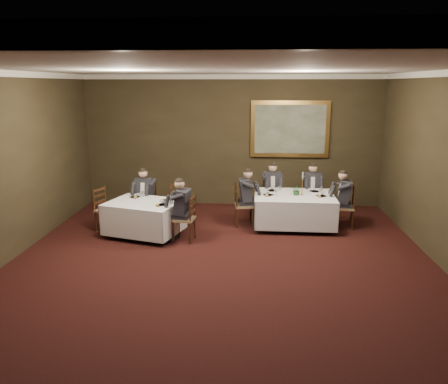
# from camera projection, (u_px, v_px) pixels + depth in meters

# --- Properties ---
(ground) EXTENTS (10.00, 10.00, 0.00)m
(ground) POSITION_uv_depth(u_px,v_px,m) (218.00, 282.00, 7.37)
(ground) COLOR black
(ground) RESTS_ON ground
(ceiling) EXTENTS (8.00, 10.00, 0.10)m
(ceiling) POSITION_uv_depth(u_px,v_px,m) (218.00, 67.00, 6.53)
(ceiling) COLOR silver
(ceiling) RESTS_ON back_wall
(back_wall) EXTENTS (8.00, 0.10, 3.50)m
(back_wall) POSITION_uv_depth(u_px,v_px,m) (232.00, 141.00, 11.80)
(back_wall) COLOR #302918
(back_wall) RESTS_ON ground
(crown_molding) EXTENTS (8.00, 10.00, 0.12)m
(crown_molding) POSITION_uv_depth(u_px,v_px,m) (218.00, 71.00, 6.55)
(crown_molding) COLOR white
(crown_molding) RESTS_ON back_wall
(table_main) EXTENTS (1.87, 1.44, 0.67)m
(table_main) POSITION_uv_depth(u_px,v_px,m) (294.00, 208.00, 10.17)
(table_main) COLOR black
(table_main) RESTS_ON ground
(table_second) EXTENTS (1.81, 1.57, 0.67)m
(table_second) POSITION_uv_depth(u_px,v_px,m) (144.00, 216.00, 9.55)
(table_second) COLOR black
(table_second) RESTS_ON ground
(chair_main_backleft) EXTENTS (0.49, 0.47, 1.00)m
(chair_main_backleft) POSITION_uv_depth(u_px,v_px,m) (271.00, 203.00, 11.17)
(chair_main_backleft) COLOR olive
(chair_main_backleft) RESTS_ON ground
(diner_main_backleft) EXTENTS (0.46, 0.53, 1.35)m
(diner_main_backleft) POSITION_uv_depth(u_px,v_px,m) (272.00, 195.00, 11.11)
(diner_main_backleft) COLOR black
(diner_main_backleft) RESTS_ON chair_main_backleft
(chair_main_backright) EXTENTS (0.46, 0.44, 1.00)m
(chair_main_backright) POSITION_uv_depth(u_px,v_px,m) (311.00, 204.00, 11.09)
(chair_main_backright) COLOR olive
(chair_main_backright) RESTS_ON ground
(diner_main_backright) EXTENTS (0.44, 0.50, 1.35)m
(diner_main_backright) POSITION_uv_depth(u_px,v_px,m) (311.00, 196.00, 11.03)
(diner_main_backright) COLOR black
(diner_main_backright) RESTS_ON chair_main_backright
(chair_main_endleft) EXTENTS (0.47, 0.49, 1.00)m
(chair_main_endleft) POSITION_uv_depth(u_px,v_px,m) (244.00, 213.00, 10.30)
(chair_main_endleft) COLOR olive
(chair_main_endleft) RESTS_ON ground
(diner_main_endleft) EXTENTS (0.53, 0.46, 1.35)m
(diner_main_endleft) POSITION_uv_depth(u_px,v_px,m) (244.00, 204.00, 10.25)
(diner_main_endleft) COLOR black
(diner_main_endleft) RESTS_ON chair_main_endleft
(chair_main_endright) EXTENTS (0.48, 0.49, 1.00)m
(chair_main_endright) POSITION_uv_depth(u_px,v_px,m) (345.00, 216.00, 10.12)
(chair_main_endright) COLOR olive
(chair_main_endright) RESTS_ON ground
(diner_main_endright) EXTENTS (0.53, 0.46, 1.35)m
(diner_main_endright) POSITION_uv_depth(u_px,v_px,m) (345.00, 206.00, 10.07)
(diner_main_endright) COLOR black
(diner_main_endright) RESTS_ON chair_main_endright
(chair_sec_backleft) EXTENTS (0.51, 0.49, 1.00)m
(chair_sec_backleft) POSITION_uv_depth(u_px,v_px,m) (146.00, 212.00, 10.45)
(chair_sec_backleft) COLOR olive
(chair_sec_backleft) RESTS_ON ground
(diner_sec_backleft) EXTENTS (0.48, 0.54, 1.35)m
(diner_sec_backleft) POSITION_uv_depth(u_px,v_px,m) (146.00, 203.00, 10.39)
(diner_sec_backleft) COLOR black
(diner_sec_backleft) RESTS_ON chair_sec_backleft
(chair_sec_backright) EXTENTS (0.46, 0.44, 1.00)m
(chair_sec_backright) POSITION_uv_depth(u_px,v_px,m) (177.00, 215.00, 10.18)
(chair_sec_backright) COLOR olive
(chair_sec_backright) RESTS_ON ground
(chair_sec_endright) EXTENTS (0.48, 0.49, 1.00)m
(chair_sec_endright) POSITION_uv_depth(u_px,v_px,m) (185.00, 228.00, 9.27)
(chair_sec_endright) COLOR olive
(chair_sec_endright) RESTS_ON ground
(diner_sec_endright) EXTENTS (0.53, 0.46, 1.35)m
(diner_sec_endright) POSITION_uv_depth(u_px,v_px,m) (184.00, 218.00, 9.22)
(diner_sec_endright) COLOR black
(diner_sec_endright) RESTS_ON chair_sec_endright
(chair_sec_endleft) EXTENTS (0.55, 0.56, 1.00)m
(chair_sec_endleft) POSITION_uv_depth(u_px,v_px,m) (107.00, 218.00, 9.92)
(chair_sec_endleft) COLOR olive
(chair_sec_endleft) RESTS_ON ground
(centerpiece) EXTENTS (0.26, 0.24, 0.26)m
(centerpiece) POSITION_uv_depth(u_px,v_px,m) (297.00, 189.00, 10.05)
(centerpiece) COLOR #2D5926
(centerpiece) RESTS_ON table_main
(candlestick) EXTENTS (0.08, 0.08, 0.54)m
(candlestick) POSITION_uv_depth(u_px,v_px,m) (302.00, 186.00, 10.06)
(candlestick) COLOR #C5863C
(candlestick) RESTS_ON table_main
(place_setting_table_main) EXTENTS (0.33, 0.31, 0.14)m
(place_setting_table_main) POSITION_uv_depth(u_px,v_px,m) (275.00, 189.00, 10.53)
(place_setting_table_main) COLOR white
(place_setting_table_main) RESTS_ON table_main
(place_setting_table_second) EXTENTS (0.33, 0.31, 0.14)m
(place_setting_table_second) POSITION_uv_depth(u_px,v_px,m) (138.00, 195.00, 9.92)
(place_setting_table_second) COLOR white
(place_setting_table_second) RESTS_ON table_second
(painting) EXTENTS (2.08, 0.09, 1.49)m
(painting) POSITION_uv_depth(u_px,v_px,m) (290.00, 129.00, 11.56)
(painting) COLOR #BE9345
(painting) RESTS_ON back_wall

